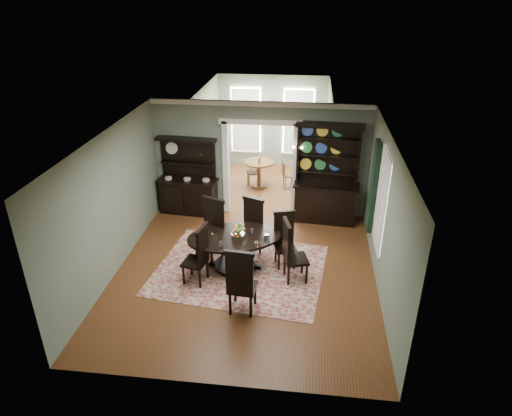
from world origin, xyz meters
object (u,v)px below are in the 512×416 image
(dining_table, at_px, (234,246))
(welsh_dresser, at_px, (326,187))
(parlor_table, at_px, (259,170))
(sideboard, at_px, (189,187))

(dining_table, distance_m, welsh_dresser, 3.19)
(dining_table, distance_m, parlor_table, 4.41)
(sideboard, distance_m, parlor_table, 2.52)
(dining_table, xyz_separation_m, sideboard, (-1.64, 2.53, 0.17))
(dining_table, bearing_deg, parlor_table, 71.78)
(dining_table, relative_size, parlor_table, 2.65)
(dining_table, height_order, welsh_dresser, welsh_dresser)
(parlor_table, bearing_deg, welsh_dresser, -44.87)
(sideboard, bearing_deg, welsh_dresser, 4.72)
(sideboard, relative_size, welsh_dresser, 0.80)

